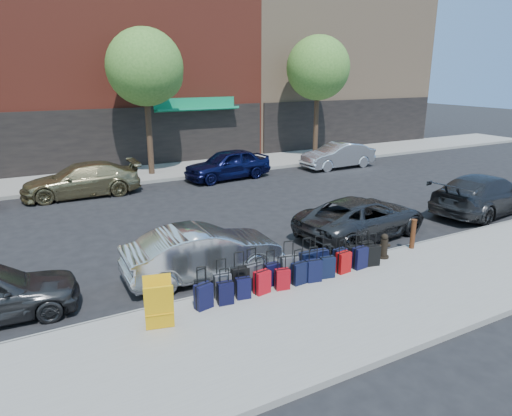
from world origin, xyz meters
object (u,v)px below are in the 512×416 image
suitcase_front_5 (289,268)px  car_near_3 (485,194)px  car_near_2 (362,217)px  fire_hydrant (384,247)px  bollard (413,233)px  car_near_1 (204,252)px  car_far_2 (228,164)px  car_far_3 (338,155)px  tree_center (148,69)px  tree_right (320,70)px  display_rack (159,304)px  car_far_1 (81,180)px

suitcase_front_5 → car_near_3: (10.10, 1.74, 0.27)m
car_near_2 → fire_hydrant: bearing=148.2°
bollard → car_near_1: bearing=166.8°
suitcase_front_5 → car_near_2: bearing=35.8°
bollard → car_far_2: (-0.68, 11.74, 0.14)m
suitcase_front_5 → car_far_3: 15.56m
tree_center → tree_right: same height
fire_hydrant → car_far_2: size_ratio=0.16×
tree_center → display_rack: 16.21m
fire_hydrant → car_near_2: (0.92, 2.01, 0.18)m
car_far_2 → tree_center: bearing=-134.4°
car_near_2 → car_far_3: size_ratio=1.09×
suitcase_front_5 → car_far_1: bearing=115.6°
car_near_2 → car_far_1: size_ratio=0.95×
tree_center → tree_right: 10.50m
bollard → display_rack: display_rack is taller
suitcase_front_5 → fire_hydrant: 3.21m
car_near_2 → car_far_1: 12.38m
car_near_3 → car_far_2: car_far_2 is taller
car_far_2 → car_far_3: bearing=80.4°
car_near_1 → car_near_2: 5.85m
fire_hydrant → suitcase_front_5: bearing=-162.6°
fire_hydrant → display_rack: bearing=-157.5°
fire_hydrant → car_near_3: car_near_3 is taller
display_rack → car_near_1: car_near_1 is taller
bollard → car_near_2: car_near_2 is taller
car_near_1 → car_near_2: bearing=-84.9°
car_far_1 → bollard: bearing=35.0°
fire_hydrant → car_near_1: bearing=179.9°
car_far_1 → car_near_1: bearing=10.2°
suitcase_front_5 → car_far_1: 12.34m
tree_center → car_far_3: (9.87, -2.90, -4.69)m
tree_right → car_far_3: bearing=-102.2°
suitcase_front_5 → car_near_2: size_ratio=0.22×
fire_hydrant → car_far_1: (-6.49, 11.93, 0.24)m
car_far_2 → bollard: bearing=-2.7°
suitcase_front_5 → car_far_3: car_far_3 is taller
tree_right → suitcase_front_5: 18.83m
suitcase_front_5 → car_far_2: bearing=82.3°
tree_center → suitcase_front_5: (-0.70, -14.32, -4.93)m
tree_center → car_far_1: 6.60m
suitcase_front_5 → fire_hydrant: suitcase_front_5 is taller
car_near_1 → car_near_2: size_ratio=0.89×
bollard → fire_hydrant: bearing=-174.0°
fire_hydrant → car_near_2: size_ratio=0.15×
bollard → display_rack: 8.11m
fire_hydrant → car_far_2: bearing=104.9°
car_near_3 → display_rack: bearing=92.4°
car_near_2 → car_near_1: bearing=86.9°
car_near_2 → bollard: bearing=-176.1°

